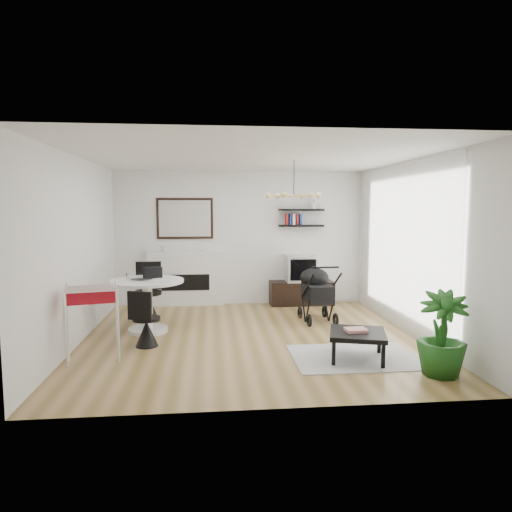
{
  "coord_description": "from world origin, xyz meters",
  "views": [
    {
      "loc": [
        -0.59,
        -6.74,
        1.95
      ],
      "look_at": [
        0.12,
        0.4,
        1.2
      ],
      "focal_mm": 32.0,
      "sensor_mm": 36.0,
      "label": 1
    }
  ],
  "objects": [
    {
      "name": "potted_plant",
      "position": [
        2.08,
        -1.8,
        0.5
      ],
      "size": [
        0.7,
        0.7,
        1.0
      ],
      "primitive_type": "imported",
      "rotation": [
        0.0,
        0.0,
        -0.3
      ],
      "color": "#1B5217",
      "rests_on": "floor"
    },
    {
      "name": "floor",
      "position": [
        0.0,
        0.0,
        0.0
      ],
      "size": [
        5.0,
        5.0,
        0.0
      ],
      "primitive_type": "plane",
      "color": "olive",
      "rests_on": "ground"
    },
    {
      "name": "pendant_lamp",
      "position": [
        0.7,
        0.3,
        2.15
      ],
      "size": [
        0.9,
        0.9,
        0.1
      ],
      "primitive_type": null,
      "color": "tan",
      "rests_on": "ceiling"
    },
    {
      "name": "wall_back",
      "position": [
        0.0,
        2.5,
        1.35
      ],
      "size": [
        5.0,
        0.0,
        5.0
      ],
      "primitive_type": "plane",
      "rotation": [
        1.57,
        0.0,
        0.0
      ],
      "color": "white",
      "rests_on": "floor"
    },
    {
      "name": "drinking_glass",
      "position": [
        -1.92,
        0.62,
        0.88
      ],
      "size": [
        0.05,
        0.05,
        0.09
      ],
      "primitive_type": "cylinder",
      "color": "white",
      "rests_on": "dining_table"
    },
    {
      "name": "shelf_upper",
      "position": [
        1.24,
        2.37,
        1.92
      ],
      "size": [
        0.9,
        0.25,
        0.04
      ],
      "primitive_type": "cube",
      "color": "black",
      "rests_on": "wall_back"
    },
    {
      "name": "chair_near",
      "position": [
        -1.52,
        -0.32,
        0.26
      ],
      "size": [
        0.43,
        0.44,
        0.82
      ],
      "rotation": [
        0.0,
        0.0,
        2.79
      ],
      "color": "black",
      "rests_on": "floor"
    },
    {
      "name": "chair_far",
      "position": [
        -1.69,
        1.21,
        0.32
      ],
      "size": [
        0.48,
        0.49,
        1.02
      ],
      "rotation": [
        0.0,
        0.0,
        0.01
      ],
      "color": "black",
      "rests_on": "floor"
    },
    {
      "name": "tv_console",
      "position": [
        1.24,
        2.27,
        0.24
      ],
      "size": [
        1.28,
        0.45,
        0.48
      ],
      "primitive_type": "cube",
      "color": "black",
      "rests_on": "floor"
    },
    {
      "name": "drying_rack",
      "position": [
        -2.09,
        -0.92,
        0.51
      ],
      "size": [
        0.77,
        0.74,
        0.97
      ],
      "rotation": [
        0.0,
        0.0,
        0.23
      ],
      "color": "white",
      "rests_on": "floor"
    },
    {
      "name": "wall_right",
      "position": [
        2.5,
        0.0,
        1.35
      ],
      "size": [
        0.0,
        5.0,
        5.0
      ],
      "primitive_type": "plane",
      "rotation": [
        1.57,
        0.0,
        -1.57
      ],
      "color": "white",
      "rests_on": "floor"
    },
    {
      "name": "fireplace",
      "position": [
        -1.1,
        2.42,
        0.69
      ],
      "size": [
        1.5,
        0.17,
        2.16
      ],
      "color": "white",
      "rests_on": "floor"
    },
    {
      "name": "laptop",
      "position": [
        -1.67,
        0.4,
        0.85
      ],
      "size": [
        0.34,
        0.24,
        0.03
      ],
      "primitive_type": "imported",
      "rotation": [
        0.0,
        0.0,
        0.09
      ],
      "color": "black",
      "rests_on": "dining_table"
    },
    {
      "name": "sheer_curtain",
      "position": [
        2.4,
        0.2,
        1.35
      ],
      "size": [
        0.04,
        3.6,
        2.6
      ],
      "primitive_type": "cube",
      "color": "white",
      "rests_on": "wall_right"
    },
    {
      "name": "newspaper",
      "position": [
        -1.39,
        0.32,
        0.84
      ],
      "size": [
        0.36,
        0.3,
        0.01
      ],
      "primitive_type": "cube",
      "rotation": [
        0.0,
        0.0,
        0.07
      ],
      "color": "silver",
      "rests_on": "dining_table"
    },
    {
      "name": "wall_left",
      "position": [
        -2.5,
        0.0,
        1.35
      ],
      "size": [
        0.0,
        5.0,
        5.0
      ],
      "primitive_type": "plane",
      "rotation": [
        1.57,
        0.0,
        1.57
      ],
      "color": "white",
      "rests_on": "floor"
    },
    {
      "name": "coffee_table",
      "position": [
        1.28,
        -1.15,
        0.33
      ],
      "size": [
        0.86,
        0.86,
        0.36
      ],
      "rotation": [
        0.0,
        0.0,
        -0.28
      ],
      "color": "black",
      "rests_on": "rug"
    },
    {
      "name": "rug",
      "position": [
        1.28,
        -1.06,
        0.01
      ],
      "size": [
        1.63,
        1.18,
        0.01
      ],
      "primitive_type": "cube",
      "color": "#A5A5A5",
      "rests_on": "floor"
    },
    {
      "name": "stroller",
      "position": [
        1.23,
        0.93,
        0.44
      ],
      "size": [
        0.57,
        0.87,
        1.02
      ],
      "rotation": [
        0.0,
        0.0,
        0.07
      ],
      "color": "black",
      "rests_on": "floor"
    },
    {
      "name": "crt_tv",
      "position": [
        1.22,
        2.26,
        0.75
      ],
      "size": [
        0.61,
        0.53,
        0.53
      ],
      "color": "silver",
      "rests_on": "tv_console"
    },
    {
      "name": "black_bag",
      "position": [
        -1.53,
        0.69,
        0.92
      ],
      "size": [
        0.32,
        0.26,
        0.17
      ],
      "primitive_type": "cube",
      "rotation": [
        0.0,
        0.0,
        0.35
      ],
      "color": "black",
      "rests_on": "dining_table"
    },
    {
      "name": "ceiling",
      "position": [
        0.0,
        0.0,
        2.7
      ],
      "size": [
        5.0,
        5.0,
        0.0
      ],
      "primitive_type": "plane",
      "color": "white",
      "rests_on": "wall_back"
    },
    {
      "name": "dining_table",
      "position": [
        -1.59,
        0.47,
        0.55
      ],
      "size": [
        1.14,
        1.14,
        0.84
      ],
      "color": "white",
      "rests_on": "floor"
    },
    {
      "name": "magazines",
      "position": [
        1.27,
        -1.14,
        0.39
      ],
      "size": [
        0.28,
        0.22,
        0.04
      ],
      "primitive_type": "cube",
      "rotation": [
        0.0,
        0.0,
        0.03
      ],
      "color": "red",
      "rests_on": "coffee_table"
    },
    {
      "name": "shelf_lower",
      "position": [
        1.24,
        2.37,
        1.6
      ],
      "size": [
        0.9,
        0.25,
        0.04
      ],
      "primitive_type": "cube",
      "color": "black",
      "rests_on": "wall_back"
    }
  ]
}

